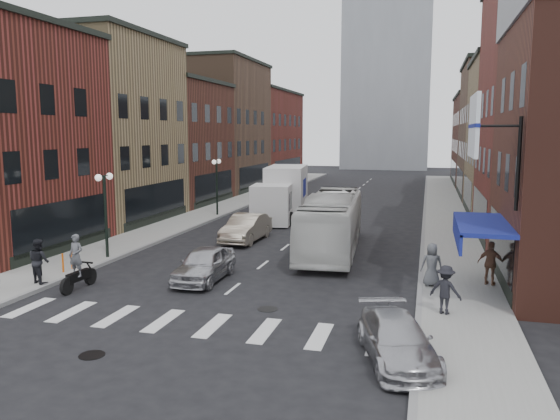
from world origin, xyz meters
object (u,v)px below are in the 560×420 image
object	(u,v)px
streetlamp_near	(105,199)
bike_rack	(67,261)
box_truck	(283,194)
ped_left_solo	(39,261)
ped_right_a	(445,290)
billboard_sign	(477,128)
motorcycle_rider	(77,264)
streetlamp_far	(217,176)
sedan_left_near	(204,264)
transit_bus	(332,223)
ped_right_c	(432,265)
ped_right_b	(491,263)
curb_car	(397,340)
sedan_left_far	(246,228)

from	to	relation	value
streetlamp_near	bike_rack	world-z (taller)	streetlamp_near
bike_rack	box_truck	world-z (taller)	box_truck
ped_left_solo	ped_right_a	bearing A→B (deg)	-158.75
billboard_sign	motorcycle_rider	xyz separation A→B (m)	(-14.26, -1.19, -5.11)
box_truck	billboard_sign	bearing A→B (deg)	-65.24
streetlamp_near	ped_left_solo	xyz separation A→B (m)	(-0.01, -4.66, -1.88)
box_truck	ped_right_a	world-z (taller)	box_truck
streetlamp_far	sedan_left_near	xyz separation A→B (m)	(5.88, -16.17, -2.22)
streetlamp_far	bike_rack	xyz separation A→B (m)	(-0.20, -16.70, -2.36)
streetlamp_near	transit_bus	bearing A→B (deg)	25.07
ped_right_a	bike_rack	bearing A→B (deg)	13.93
streetlamp_near	streetlamp_far	bearing A→B (deg)	90.00
sedan_left_near	ped_right_c	bearing A→B (deg)	6.09
ped_left_solo	streetlamp_near	bearing A→B (deg)	-70.15
ped_right_a	ped_right_b	bearing A→B (deg)	-94.05
sedan_left_near	ped_left_solo	bearing A→B (deg)	-157.97
billboard_sign	ped_left_solo	xyz separation A→B (m)	(-16.00, -1.16, -5.11)
curb_car	ped_right_a	size ratio (longest dim) A/B	2.53
sedan_left_near	transit_bus	bearing A→B (deg)	58.37
streetlamp_near	ped_right_b	distance (m)	17.11
streetlamp_near	sedan_left_far	size ratio (longest dim) A/B	0.90
motorcycle_rider	curb_car	world-z (taller)	motorcycle_rider
box_truck	streetlamp_far	bearing A→B (deg)	173.81
motorcycle_rider	transit_bus	distance (m)	12.44
bike_rack	ped_right_c	xyz separation A→B (m)	(15.00, 1.63, 0.43)
streetlamp_far	ped_right_a	size ratio (longest dim) A/B	2.57
billboard_sign	bike_rack	xyz separation A→B (m)	(-16.19, 0.80, -5.58)
streetlamp_far	motorcycle_rider	distance (m)	18.87
streetlamp_near	ped_right_b	world-z (taller)	streetlamp_near
bike_rack	ped_right_a	size ratio (longest dim) A/B	0.50
billboard_sign	ped_right_c	distance (m)	5.82
sedan_left_near	ped_left_solo	distance (m)	6.41
streetlamp_near	curb_car	distance (m)	16.31
box_truck	ped_left_solo	bearing A→B (deg)	-112.05
ped_right_b	sedan_left_near	bearing A→B (deg)	29.44
streetlamp_near	streetlamp_far	xyz separation A→B (m)	(0.00, 14.00, 0.00)
sedan_left_far	curb_car	bearing A→B (deg)	-55.79
streetlamp_far	motorcycle_rider	xyz separation A→B (m)	(1.72, -18.69, -1.89)
box_truck	sedan_left_near	distance (m)	16.36
sedan_left_far	box_truck	bearing A→B (deg)	92.33
motorcycle_rider	transit_bus	xyz separation A→B (m)	(8.20, 9.33, 0.46)
streetlamp_near	box_truck	distance (m)	14.96
motorcycle_rider	ped_right_c	distance (m)	13.57
bike_rack	ped_right_b	xyz separation A→B (m)	(17.20, 2.36, 0.45)
curb_car	billboard_sign	bearing A→B (deg)	49.12
sedan_left_near	curb_car	distance (m)	10.04
motorcycle_rider	curb_car	bearing A→B (deg)	-12.13
billboard_sign	sedan_left_far	size ratio (longest dim) A/B	0.81
sedan_left_far	ped_right_a	size ratio (longest dim) A/B	2.86
streetlamp_far	ped_left_solo	distance (m)	18.76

